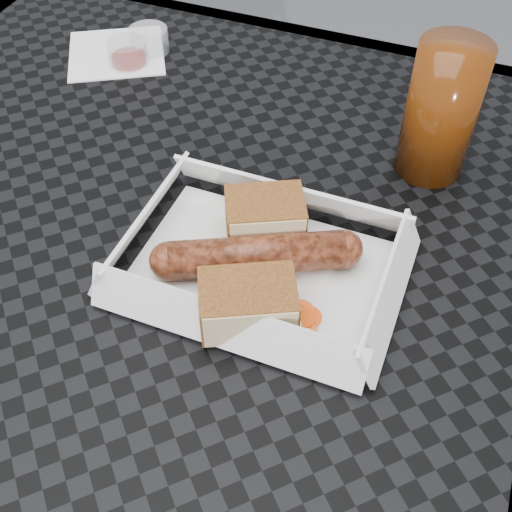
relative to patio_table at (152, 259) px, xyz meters
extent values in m
plane|color=#525254|center=(0.00, 0.00, -0.67)|extent=(60.00, 60.00, 0.00)
cube|color=black|center=(0.00, 0.00, 0.07)|extent=(0.80, 0.80, 0.01)
cube|color=black|center=(0.00, 0.39, 0.06)|extent=(0.80, 0.03, 0.03)
cylinder|color=black|center=(-0.35, 0.35, -0.30)|extent=(0.03, 0.03, 0.73)
cylinder|color=black|center=(0.35, 0.35, -0.30)|extent=(0.03, 0.03, 0.73)
cube|color=white|center=(0.14, -0.03, 0.08)|extent=(0.22, 0.15, 0.00)
cylinder|color=brown|center=(0.14, -0.03, 0.10)|extent=(0.15, 0.10, 0.04)
sphere|color=brown|center=(0.20, 0.00, 0.10)|extent=(0.04, 0.04, 0.04)
sphere|color=brown|center=(0.07, -0.07, 0.10)|extent=(0.04, 0.04, 0.04)
cube|color=brown|center=(0.13, 0.01, 0.10)|extent=(0.09, 0.08, 0.04)
cube|color=brown|center=(0.15, -0.09, 0.10)|extent=(0.09, 0.08, 0.04)
cylinder|color=#F74E0A|center=(0.18, -0.08, 0.08)|extent=(0.02, 0.02, 0.00)
torus|color=white|center=(0.19, -0.08, 0.08)|extent=(0.02, 0.02, 0.00)
cube|color=#B2D17F|center=(0.19, -0.07, 0.08)|extent=(0.02, 0.02, 0.00)
cube|color=white|center=(-0.17, 0.24, 0.08)|extent=(0.16, 0.16, 0.00)
cylinder|color=maroon|center=(-0.14, 0.23, 0.09)|extent=(0.05, 0.05, 0.03)
cylinder|color=silver|center=(-0.13, 0.27, 0.09)|extent=(0.05, 0.05, 0.03)
cylinder|color=#4D1F06|center=(0.25, 0.17, 0.15)|extent=(0.07, 0.07, 0.14)
camera|label=1|loc=(0.27, -0.39, 0.52)|focal=45.00mm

